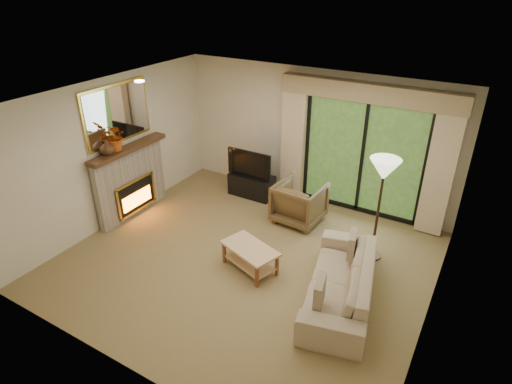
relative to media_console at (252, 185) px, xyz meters
The scene contains 22 objects.
floor 2.23m from the media_console, 61.30° to the right, with size 5.50×5.50×0.00m, color olive.
ceiling 3.25m from the media_console, 61.30° to the right, with size 5.50×5.50×0.00m, color silver.
wall_back 1.61m from the media_console, 27.26° to the left, with size 5.00×5.00×0.00m, color beige.
wall_front 4.70m from the media_console, 76.51° to the right, with size 5.00×5.00×0.00m, color beige.
wall_left 2.79m from the media_console, 130.79° to the right, with size 5.00×5.00×0.00m, color beige.
wall_right 4.42m from the media_console, 27.06° to the right, with size 5.00×5.00×0.00m, color beige.
fireplace 2.39m from the media_console, 131.76° to the right, with size 0.24×1.70×1.37m, color gray, non-canonical shape.
mirror 2.96m from the media_console, 133.27° to the right, with size 0.07×1.45×1.02m, color gold, non-canonical shape.
sliding_door 2.30m from the media_console, 13.59° to the left, with size 2.26×0.10×2.16m, color black, non-canonical shape.
curtain_left 1.27m from the media_console, 28.52° to the left, with size 0.45×0.18×2.35m, color #CBB18E.
curtain_right 3.57m from the media_console, ahead, with size 0.45×0.18×2.35m, color #CBB18E.
cornice 2.97m from the media_console, 11.22° to the left, with size 3.20×0.24×0.32m, color tan.
media_console is the anchor object (origin of this frame).
tv 0.51m from the media_console, 90.00° to the left, with size 0.96×0.13×0.55m, color black.
armchair 1.34m from the media_console, 18.46° to the right, with size 0.82×0.84×0.77m, color brown.
sofa 3.37m from the media_console, 37.55° to the right, with size 2.15×0.84×0.63m, color tan.
pillow_near 3.74m from the media_console, 45.79° to the right, with size 0.10×0.39×0.39m, color brown.
pillow_far 2.99m from the media_console, 28.89° to the right, with size 0.10×0.38×0.38m, color brown.
coffee_table 2.45m from the media_console, 59.77° to the right, with size 0.89×0.49×0.40m, color tan, non-canonical shape.
floor_lamp 2.96m from the media_console, 16.66° to the right, with size 0.46×0.46×1.72m, color #FEF2CD, non-canonical shape.
vase 2.95m from the media_console, 125.35° to the right, with size 0.25×0.25×0.26m, color #412817.
branches 2.86m from the media_console, 128.09° to the right, with size 0.44×0.38×0.48m, color #B1470F.
Camera 1 is at (2.96, -4.76, 4.17)m, focal length 30.00 mm.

